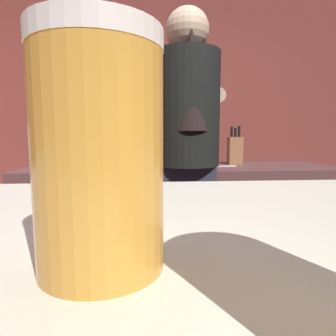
% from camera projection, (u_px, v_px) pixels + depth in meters
% --- Properties ---
extents(wall_back, '(5.20, 0.10, 2.70)m').
position_uv_depth(wall_back, '(137.00, 114.00, 3.38)').
color(wall_back, brown).
rests_on(wall_back, ground).
extents(prep_counter, '(2.10, 0.60, 0.89)m').
position_uv_depth(prep_counter, '(182.00, 229.00, 2.01)').
color(prep_counter, brown).
rests_on(prep_counter, ground).
extents(back_shelf, '(0.77, 0.36, 1.14)m').
position_uv_depth(back_shelf, '(149.00, 183.00, 3.21)').
color(back_shelf, '#343C3A').
rests_on(back_shelf, ground).
extents(bartender, '(0.44, 0.52, 1.74)m').
position_uv_depth(bartender, '(187.00, 153.00, 1.49)').
color(bartender, '#2D2D3B').
rests_on(bartender, ground).
extents(knife_block, '(0.10, 0.08, 0.28)m').
position_uv_depth(knife_block, '(235.00, 150.00, 2.09)').
color(knife_block, '#94623C').
rests_on(knife_block, prep_counter).
extents(mixing_bowl, '(0.17, 0.17, 0.05)m').
position_uv_depth(mixing_bowl, '(129.00, 164.00, 1.87)').
color(mixing_bowl, beige).
rests_on(mixing_bowl, prep_counter).
extents(chefs_knife, '(0.24, 0.05, 0.01)m').
position_uv_depth(chefs_knife, '(219.00, 166.00, 1.93)').
color(chefs_knife, silver).
rests_on(chefs_knife, prep_counter).
extents(pint_glass_near, '(0.07, 0.07, 0.14)m').
position_uv_depth(pint_glass_near, '(100.00, 154.00, 0.16)').
color(pint_glass_near, gold).
rests_on(pint_glass_near, bar_counter).
extents(bottle_olive_oil, '(0.07, 0.07, 0.25)m').
position_uv_depth(bottle_olive_oil, '(129.00, 123.00, 3.10)').
color(bottle_olive_oil, '#306096').
rests_on(bottle_olive_oil, back_shelf).
extents(bottle_soy, '(0.07, 0.07, 0.23)m').
position_uv_depth(bottle_soy, '(166.00, 124.00, 3.15)').
color(bottle_soy, '#D0CD82').
rests_on(bottle_soy, back_shelf).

